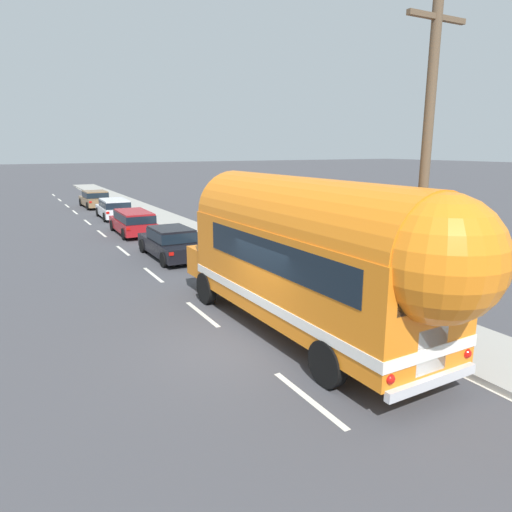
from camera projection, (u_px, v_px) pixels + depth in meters
ground_plane at (243, 346)px, 11.58m from camera, size 300.00×300.00×0.00m
lane_markings at (170, 245)px, 23.75m from camera, size 3.61×80.00×0.01m
sidewalk_slab at (236, 249)px, 22.34m from camera, size 2.60×90.00×0.15m
utility_pole at (425, 165)px, 11.23m from camera, size 1.80×0.24×8.50m
painted_bus at (314, 252)px, 11.49m from camera, size 2.74×10.64×4.12m
car_lead at (171, 241)px, 20.79m from camera, size 1.88×4.63×1.37m
car_second at (133, 221)px, 26.32m from camera, size 1.95×4.65×1.37m
car_third at (114, 208)px, 32.26m from camera, size 2.00×4.44×1.37m
car_fourth at (95, 198)px, 38.43m from camera, size 2.07×4.59×1.37m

